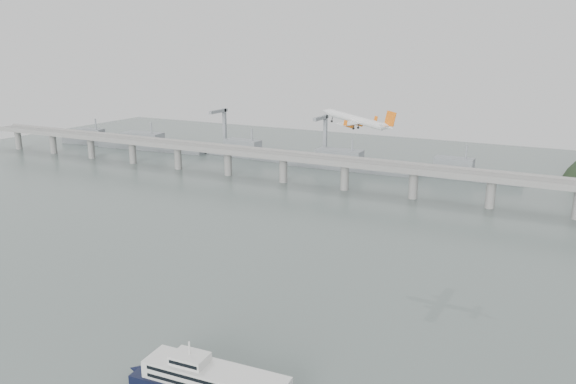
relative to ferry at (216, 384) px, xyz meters
The scene contains 5 objects.
ground 55.21m from the ferry, 121.91° to the left, with size 900.00×900.00×0.00m, color #586662.
bridge 248.90m from the ferry, 96.99° to the left, with size 800.00×22.00×23.90m.
distant_fleet 362.27m from the ferry, 120.61° to the left, with size 453.00×60.90×40.00m.
ferry is the anchor object (origin of this frame).
airliner 137.74m from the ferry, 91.86° to the left, with size 37.18×33.64×9.68m.
Camera 1 is at (115.62, -165.73, 102.02)m, focal length 35.00 mm.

